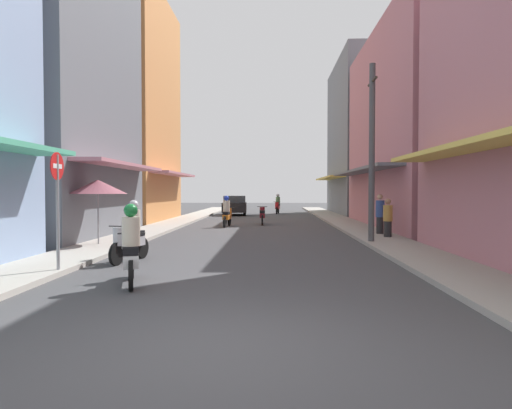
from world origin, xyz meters
TOP-DOWN VIEW (x-y plane):
  - ground_plane at (0.00, 17.12)m, footprint 92.92×92.92m
  - sidewalk_left at (-4.67, 17.12)m, footprint 1.78×50.23m
  - sidewalk_right at (4.67, 17.12)m, footprint 1.78×50.23m
  - building_left_mid at (-8.56, 12.33)m, footprint 7.05×8.45m
  - building_left_far at (-8.56, 21.53)m, footprint 7.05×8.64m
  - building_right_mid at (8.56, 17.50)m, footprint 7.05×13.16m
  - building_right_far at (8.56, 30.24)m, footprint 7.05×10.98m
  - motorbike_white at (-2.05, 3.47)m, footprint 0.70×1.76m
  - motorbike_orange at (-1.59, 17.77)m, footprint 0.55×1.81m
  - motorbike_red at (1.11, 31.11)m, footprint 0.55×1.81m
  - motorbike_maroon at (0.15, 19.41)m, footprint 0.55×1.81m
  - motorbike_silver at (-2.95, 6.32)m, footprint 0.65×1.78m
  - parked_car at (-2.13, 29.12)m, footprint 1.96×4.18m
  - pedestrian_far at (4.95, 11.77)m, footprint 0.34×0.34m
  - pedestrian_foreground at (4.95, 13.00)m, footprint 0.34×0.34m
  - vendor_umbrella at (-4.90, 9.23)m, footprint 1.84×1.84m
  - utility_pole at (4.03, 10.29)m, footprint 0.20×1.20m
  - street_sign_no_entry at (-3.93, 4.41)m, footprint 0.07×0.60m

SIDE VIEW (x-z plane):
  - ground_plane at x=0.00m, z-range 0.00..0.00m
  - sidewalk_left at x=-4.67m, z-range 0.00..0.12m
  - sidewalk_right at x=4.67m, z-range 0.00..0.12m
  - motorbike_maroon at x=0.15m, z-range 0.02..0.99m
  - motorbike_white at x=-2.05m, z-range -0.09..1.49m
  - motorbike_orange at x=-1.59m, z-range -0.09..1.49m
  - motorbike_red at x=1.11m, z-range -0.09..1.49m
  - motorbike_silver at x=-2.95m, z-range -0.09..1.49m
  - parked_car at x=-2.13m, z-range 0.01..1.46m
  - pedestrian_far at x=4.95m, z-range -0.01..1.53m
  - pedestrian_foreground at x=4.95m, z-range 0.00..1.69m
  - street_sign_no_entry at x=-3.93m, z-range 0.39..3.04m
  - vendor_umbrella at x=-4.90m, z-range 0.86..3.03m
  - utility_pole at x=4.03m, z-range 0.07..6.15m
  - building_right_mid at x=8.56m, z-range 0.00..9.61m
  - building_right_far at x=8.56m, z-range -0.01..11.62m
  - building_left_far at x=-8.56m, z-range -0.01..13.08m
  - building_left_mid at x=-8.56m, z-range -0.01..15.65m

